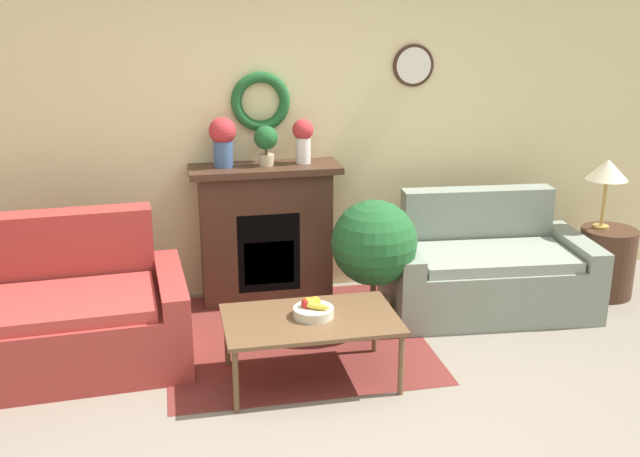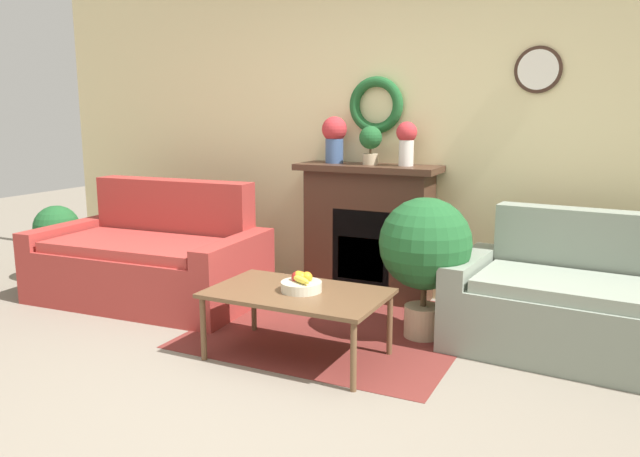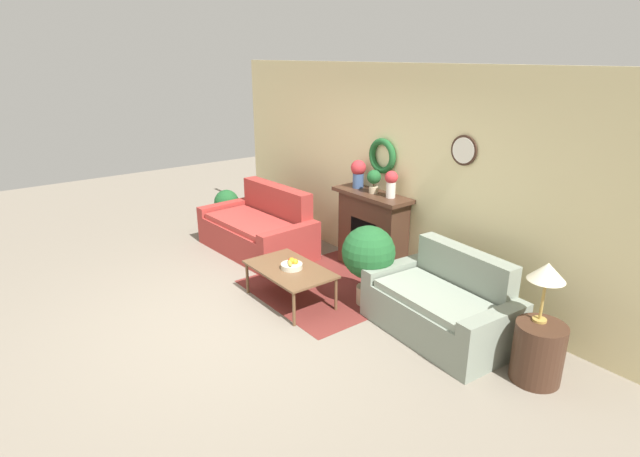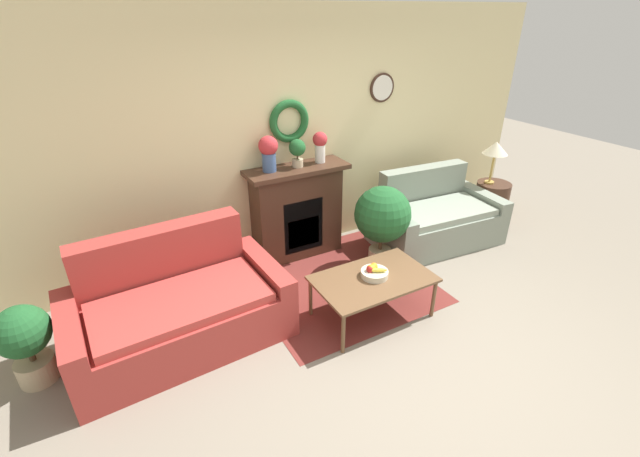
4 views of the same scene
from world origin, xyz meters
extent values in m
plane|color=gray|center=(0.00, 0.00, 0.00)|extent=(16.00, 16.00, 0.00)
cube|color=maroon|center=(-0.02, 1.37, 0.00)|extent=(1.80, 1.76, 0.01)
cube|color=beige|center=(0.00, 2.35, 1.35)|extent=(6.80, 0.06, 2.70)
cylinder|color=#382319|center=(1.12, 2.30, 1.80)|extent=(0.33, 0.02, 0.33)
cylinder|color=white|center=(1.12, 2.29, 1.80)|extent=(0.28, 0.01, 0.28)
torus|color=#1E5628|center=(-0.10, 2.27, 1.56)|extent=(0.45, 0.08, 0.45)
cube|color=#42281C|center=(-0.10, 2.15, 0.52)|extent=(1.01, 0.34, 1.04)
cube|color=black|center=(-0.10, 1.99, 0.43)|extent=(0.49, 0.02, 0.63)
cube|color=orange|center=(-0.10, 1.98, 0.35)|extent=(0.39, 0.01, 0.34)
cube|color=#42281C|center=(-0.10, 2.11, 1.07)|extent=(1.15, 0.41, 0.05)
cube|color=#9E332D|center=(-1.66, 1.17, 0.22)|extent=(1.49, 0.85, 0.43)
cube|color=#9E332D|center=(-1.68, 1.66, 0.47)|extent=(1.46, 0.30, 0.94)
cube|color=#9E332D|center=(-0.85, 1.33, 0.29)|extent=(0.23, 0.99, 0.57)
cube|color=#AD3832|center=(-1.66, 1.17, 0.47)|extent=(1.43, 0.79, 0.08)
cube|color=gray|center=(1.53, 1.48, 0.21)|extent=(1.25, 0.77, 0.42)
cube|color=gray|center=(1.56, 1.91, 0.44)|extent=(1.21, 0.29, 0.88)
cube|color=gray|center=(0.85, 1.63, 0.28)|extent=(0.24, 0.88, 0.56)
cube|color=gray|center=(2.22, 1.52, 0.28)|extent=(0.24, 0.88, 0.56)
cube|color=gray|center=(1.53, 1.48, 0.46)|extent=(1.20, 0.72, 0.08)
cube|color=brown|center=(-0.02, 0.75, 0.42)|extent=(1.08, 0.66, 0.03)
cylinder|color=brown|center=(-0.52, 0.46, 0.20)|extent=(0.04, 0.04, 0.40)
cylinder|color=brown|center=(0.49, 0.46, 0.20)|extent=(0.04, 0.04, 0.40)
cylinder|color=brown|center=(-0.52, 1.04, 0.20)|extent=(0.04, 0.04, 0.40)
cylinder|color=brown|center=(0.49, 1.04, 0.20)|extent=(0.04, 0.04, 0.40)
cylinder|color=beige|center=(0.01, 0.77, 0.46)|extent=(0.25, 0.25, 0.06)
sphere|color=#B2231E|center=(-0.03, 0.79, 0.51)|extent=(0.07, 0.07, 0.07)
sphere|color=orange|center=(-0.03, 0.79, 0.51)|extent=(0.08, 0.08, 0.08)
sphere|color=orange|center=(-0.01, 0.79, 0.51)|extent=(0.07, 0.07, 0.07)
sphere|color=orange|center=(0.02, 0.80, 0.51)|extent=(0.07, 0.07, 0.07)
ellipsoid|color=yellow|center=(0.02, 0.73, 0.51)|extent=(0.17, 0.12, 0.04)
cylinder|color=#42281C|center=(2.59, 1.65, 0.28)|extent=(0.44, 0.44, 0.56)
cylinder|color=#B28E42|center=(2.54, 1.69, 0.57)|extent=(0.12, 0.12, 0.02)
cylinder|color=#B28E42|center=(2.54, 1.69, 0.77)|extent=(0.03, 0.03, 0.38)
cone|color=beige|center=(2.54, 1.69, 1.04)|extent=(0.32, 0.32, 0.16)
cylinder|color=#3D5684|center=(-0.41, 2.15, 1.19)|extent=(0.15, 0.15, 0.20)
sphere|color=#B72D33|center=(-0.41, 2.15, 1.37)|extent=(0.20, 0.20, 0.20)
cylinder|color=silver|center=(0.20, 2.15, 1.19)|extent=(0.12, 0.12, 0.20)
sphere|color=#B72D33|center=(0.20, 2.15, 1.35)|extent=(0.16, 0.16, 0.16)
cylinder|color=tan|center=(-0.09, 2.13, 1.14)|extent=(0.12, 0.12, 0.09)
cylinder|color=#4C3823|center=(-0.09, 2.13, 1.21)|extent=(0.02, 0.02, 0.05)
sphere|color=#1E5628|center=(-0.09, 2.13, 1.31)|extent=(0.18, 0.18, 0.18)
cylinder|color=tan|center=(0.58, 1.44, 0.11)|extent=(0.25, 0.25, 0.22)
cylinder|color=#4C3823|center=(0.58, 1.44, 0.30)|extent=(0.04, 0.04, 0.17)
sphere|color=#1E5628|center=(0.58, 1.44, 0.65)|extent=(0.62, 0.62, 0.62)
camera|label=1|loc=(-0.83, -3.42, 2.35)|focal=42.00mm
camera|label=2|loc=(1.72, -2.50, 1.53)|focal=35.00mm
camera|label=3|loc=(4.44, -2.23, 2.80)|focal=28.00mm
camera|label=4|loc=(-2.04, -1.87, 2.63)|focal=24.00mm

